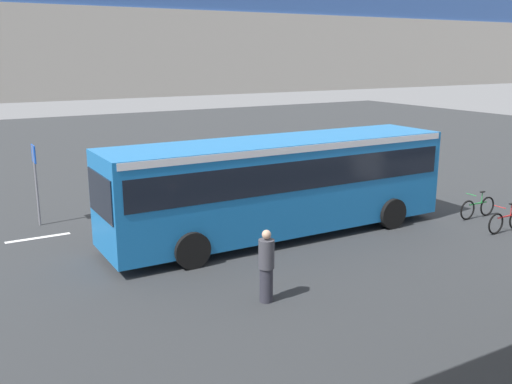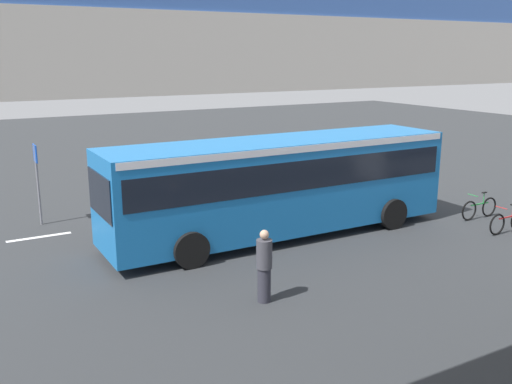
% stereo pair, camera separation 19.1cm
% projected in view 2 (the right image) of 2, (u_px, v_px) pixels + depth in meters
% --- Properties ---
extents(ground, '(80.00, 80.00, 0.00)m').
position_uv_depth(ground, '(246.00, 234.00, 18.71)').
color(ground, '#2D3033').
extents(city_bus, '(11.54, 2.85, 3.15)m').
position_uv_depth(city_bus, '(280.00, 179.00, 18.15)').
color(city_bus, '#196BB7').
rests_on(city_bus, ground).
extents(bicycle_red, '(1.77, 0.44, 0.96)m').
position_uv_depth(bicycle_red, '(508.00, 222.00, 18.74)').
color(bicycle_red, black).
rests_on(bicycle_red, ground).
extents(bicycle_green, '(1.77, 0.44, 0.96)m').
position_uv_depth(bicycle_green, '(479.00, 208.00, 20.36)').
color(bicycle_green, black).
rests_on(bicycle_green, ground).
extents(pedestrian, '(0.38, 0.38, 1.79)m').
position_uv_depth(pedestrian, '(264.00, 267.00, 13.41)').
color(pedestrian, '#2D2D38').
rests_on(pedestrian, ground).
extents(traffic_sign, '(0.08, 0.60, 2.80)m').
position_uv_depth(traffic_sign, '(37.00, 171.00, 19.29)').
color(traffic_sign, slate).
rests_on(traffic_sign, ground).
extents(lane_dash_leftmost, '(2.00, 0.20, 0.01)m').
position_uv_depth(lane_dash_leftmost, '(337.00, 193.00, 24.09)').
color(lane_dash_leftmost, silver).
rests_on(lane_dash_leftmost, ground).
extents(lane_dash_left, '(2.00, 0.20, 0.01)m').
position_uv_depth(lane_dash_left, '(255.00, 205.00, 22.18)').
color(lane_dash_left, silver).
rests_on(lane_dash_left, ground).
extents(lane_dash_centre, '(2.00, 0.20, 0.01)m').
position_uv_depth(lane_dash_centre, '(157.00, 220.00, 20.27)').
color(lane_dash_centre, silver).
rests_on(lane_dash_centre, ground).
extents(lane_dash_right, '(2.00, 0.20, 0.01)m').
position_uv_depth(lane_dash_right, '(39.00, 237.00, 18.36)').
color(lane_dash_right, silver).
rests_on(lane_dash_right, ground).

